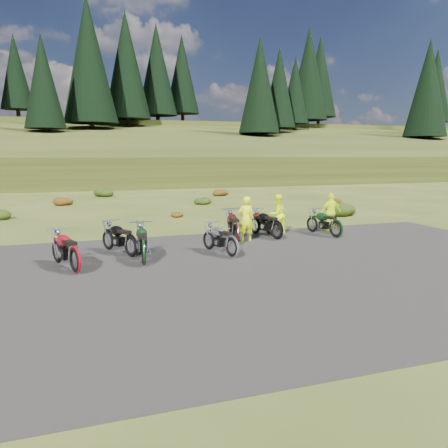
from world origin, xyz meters
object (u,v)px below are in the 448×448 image
object	(u,v)px
motorcycle_0	(131,258)
motorcycle_3	(232,258)
person_middle	(246,220)
motorcycle_7	(336,238)

from	to	relation	value
motorcycle_0	motorcycle_3	size ratio (longest dim) A/B	1.04
motorcycle_0	person_middle	size ratio (longest dim) A/B	1.23
motorcycle_7	motorcycle_0	bearing A→B (deg)	82.52
motorcycle_3	motorcycle_0	bearing A→B (deg)	53.00
motorcycle_7	person_middle	size ratio (longest dim) A/B	1.20
motorcycle_3	person_middle	xyz separation A→B (m)	(1.37, 2.32, 0.85)
motorcycle_0	motorcycle_3	bearing A→B (deg)	-136.56
motorcycle_0	motorcycle_3	xyz separation A→B (m)	(3.05, -1.10, 0.00)
motorcycle_0	motorcycle_3	distance (m)	3.24
motorcycle_0	person_middle	xyz separation A→B (m)	(4.41, 1.22, 0.85)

